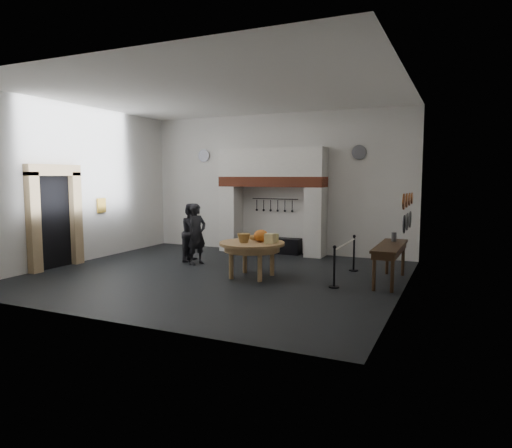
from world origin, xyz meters
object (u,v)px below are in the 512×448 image
at_px(visitor_near, 197,234).
at_px(barrier_post_near, 334,268).
at_px(iron_range, 272,245).
at_px(side_table, 390,246).
at_px(work_table, 252,243).
at_px(visitor_far, 192,232).
at_px(barrier_post_far, 354,254).

height_order(visitor_near, barrier_post_near, visitor_near).
bearing_deg(iron_range, visitor_near, -113.94).
bearing_deg(visitor_near, side_table, -73.06).
relative_size(side_table, barrier_post_near, 2.44).
height_order(work_table, visitor_near, visitor_near).
xyz_separation_m(iron_range, visitor_far, (-1.60, -2.30, 0.60)).
height_order(work_table, visitor_far, visitor_far).
distance_m(iron_range, barrier_post_far, 3.52).
distance_m(visitor_near, visitor_far, 0.57).
bearing_deg(barrier_post_far, work_table, -139.97).
distance_m(visitor_near, barrier_post_near, 4.39).
bearing_deg(visitor_far, barrier_post_near, -119.21).
distance_m(visitor_far, side_table, 5.72).
xyz_separation_m(work_table, barrier_post_near, (2.13, -0.21, -0.39)).
bearing_deg(barrier_post_far, visitor_near, -167.56).
bearing_deg(work_table, side_table, 14.06).
bearing_deg(side_table, barrier_post_far, 136.77).
bearing_deg(visitor_far, visitor_near, -146.71).
bearing_deg(iron_range, side_table, -33.89).
relative_size(iron_range, barrier_post_far, 2.11).
height_order(iron_range, barrier_post_far, barrier_post_far).
distance_m(work_table, barrier_post_far, 2.81).
bearing_deg(barrier_post_near, side_table, 43.74).
bearing_deg(visitor_near, work_table, -94.40).
height_order(visitor_far, barrier_post_far, visitor_far).
bearing_deg(side_table, iron_range, 146.11).
distance_m(visitor_far, barrier_post_near, 4.89).
distance_m(barrier_post_near, barrier_post_far, 2.00).
xyz_separation_m(visitor_near, barrier_post_far, (4.24, 0.94, -0.41)).
bearing_deg(barrier_post_near, barrier_post_far, 90.00).
bearing_deg(iron_range, work_table, -75.52).
bearing_deg(barrier_post_near, visitor_near, 165.92).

